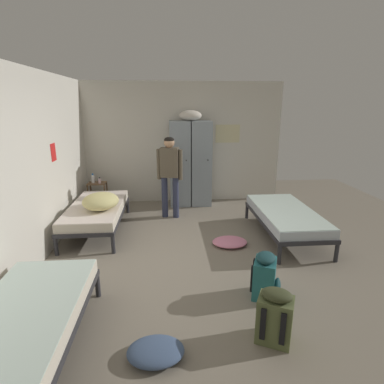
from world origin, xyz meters
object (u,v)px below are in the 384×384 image
bedding_heap (101,201)px  locker_bank (190,162)px  clothes_pile_pink (230,242)px  bed_left_front (23,323)px  person_traveler (170,170)px  bed_right (286,216)px  backpack_teal (265,276)px  shelf_unit (98,193)px  lotion_bottle (100,181)px  bed_left_rear (97,210)px  clothes_pile_denim (156,351)px  water_bottle (93,179)px  backpack_olive (275,316)px

bedding_heap → locker_bank: bearing=45.5°
clothes_pile_pink → bed_left_front: bearing=-136.0°
bed_left_front → person_traveler: (1.31, 3.54, 0.58)m
bed_left_front → bed_right: 4.04m
locker_bank → backpack_teal: (0.61, -3.60, -0.71)m
clothes_pile_pink → backpack_teal: bearing=-84.5°
shelf_unit → bed_right: (3.49, -1.81, 0.04)m
lotion_bottle → backpack_teal: (2.56, -3.42, -0.37)m
bed_right → bed_left_rear: 3.28m
backpack_teal → clothes_pile_denim: size_ratio=1.07×
shelf_unit → water_bottle: (-0.08, 0.02, 0.31)m
shelf_unit → backpack_teal: bearing=-52.7°
locker_bank → bed_left_rear: (-1.77, -1.43, -0.59)m
water_bottle → person_traveler: bearing=-23.1°
water_bottle → lotion_bottle: (0.15, -0.06, -0.03)m
water_bottle → lotion_bottle: bearing=-21.8°
water_bottle → clothes_pile_pink: bearing=-38.9°
bed_left_rear → backpack_olive: size_ratio=3.45×
backpack_teal → person_traveler: bearing=111.1°
shelf_unit → clothes_pile_pink: shelf_unit is taller
bed_right → bed_left_rear: size_ratio=1.00×
person_traveler → backpack_olive: size_ratio=2.91×
bed_right → bedding_heap: size_ratio=2.83×
bed_left_rear → clothes_pile_denim: bed_left_rear is taller
bed_left_rear → backpack_olive: 3.65m
bed_left_rear → lotion_bottle: bearing=98.3°
bed_left_front → clothes_pile_denim: size_ratio=3.68×
shelf_unit → clothes_pile_pink: 3.24m
lotion_bottle → backpack_olive: (2.43, -4.11, -0.37)m
bedding_heap → person_traveler: (1.17, 0.84, 0.34)m
bed_left_front → water_bottle: bearing=94.4°
backpack_teal → clothes_pile_pink: bearing=95.5°
bed_left_rear → water_bottle: water_bottle is taller
shelf_unit → bed_left_front: bearing=-86.6°
person_traveler → water_bottle: bearing=156.9°
bed_left_rear → clothes_pile_pink: 2.39m
bed_left_front → water_bottle: size_ratio=9.51×
shelf_unit → clothes_pile_denim: bearing=-72.2°
person_traveler → backpack_teal: person_traveler is taller
backpack_olive → bed_right: bearing=67.2°
shelf_unit → clothes_pile_pink: bearing=-39.5°
person_traveler → backpack_teal: bearing=-68.9°
bedding_heap → clothes_pile_pink: bedding_heap is taller
locker_bank → person_traveler: locker_bank is taller
locker_bank → shelf_unit: (-2.02, -0.15, -0.62)m
lotion_bottle → clothes_pile_denim: (1.31, -4.25, -0.56)m
locker_bank → lotion_bottle: locker_bank is taller
bedding_heap → water_bottle: water_bottle is taller
water_bottle → lotion_bottle: 0.16m
shelf_unit → lotion_bottle: 0.29m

